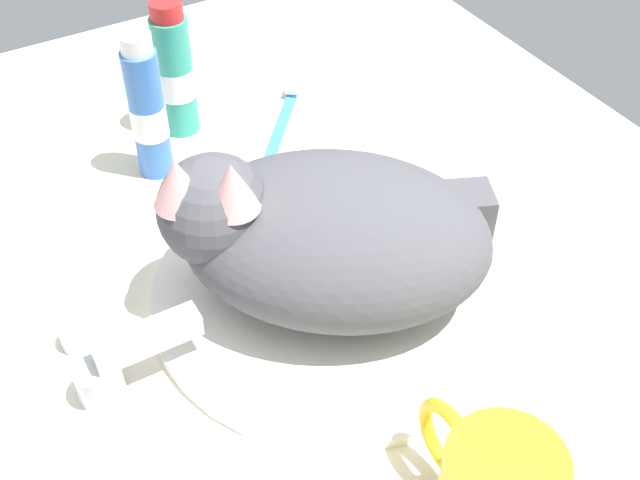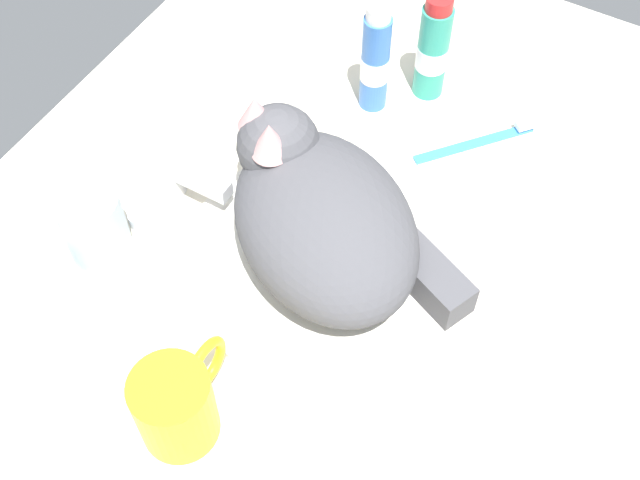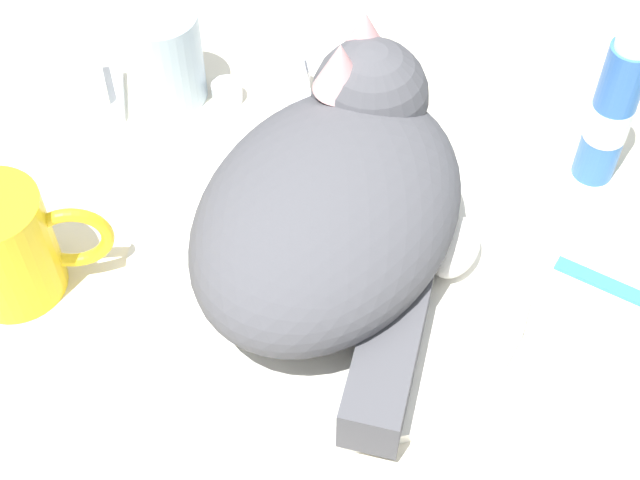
# 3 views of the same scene
# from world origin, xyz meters

# --- Properties ---
(ground_plane) EXTENTS (1.10, 0.83, 0.03)m
(ground_plane) POSITION_xyz_m (0.00, 0.00, -0.01)
(ground_plane) COLOR silver
(sink_basin) EXTENTS (0.31, 0.31, 0.01)m
(sink_basin) POSITION_xyz_m (0.00, 0.00, 0.01)
(sink_basin) COLOR white
(sink_basin) RESTS_ON ground_plane
(faucet) EXTENTS (0.15, 0.10, 0.05)m
(faucet) POSITION_xyz_m (0.00, 0.19, 0.02)
(faucet) COLOR silver
(faucet) RESTS_ON ground_plane
(cat) EXTENTS (0.29, 0.32, 0.15)m
(cat) POSITION_xyz_m (0.01, 0.01, 0.07)
(cat) COLOR #4C4C51
(cat) RESTS_ON sink_basin
(coffee_mug) EXTENTS (0.12, 0.08, 0.09)m
(coffee_mug) POSITION_xyz_m (-0.24, 0.02, 0.05)
(coffee_mug) COLOR yellow
(coffee_mug) RESTS_ON ground_plane
(rinse_cup) EXTENTS (0.07, 0.07, 0.09)m
(rinse_cup) POSITION_xyz_m (-0.11, 0.22, 0.04)
(rinse_cup) COLOR silver
(rinse_cup) RESTS_ON ground_plane
(soap_dish) EXTENTS (0.09, 0.06, 0.01)m
(soap_dish) POSITION_xyz_m (-0.20, 0.22, 0.01)
(soap_dish) COLOR white
(soap_dish) RESTS_ON ground_plane
(soap_bar) EXTENTS (0.07, 0.06, 0.02)m
(soap_bar) POSITION_xyz_m (-0.20, 0.22, 0.02)
(soap_bar) COLOR white
(soap_bar) RESTS_ON soap_dish
(toothpaste_bottle) EXTENTS (0.04, 0.04, 0.15)m
(toothpaste_bottle) POSITION_xyz_m (0.24, 0.07, 0.07)
(toothpaste_bottle) COLOR #3870C6
(toothpaste_bottle) RESTS_ON ground_plane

